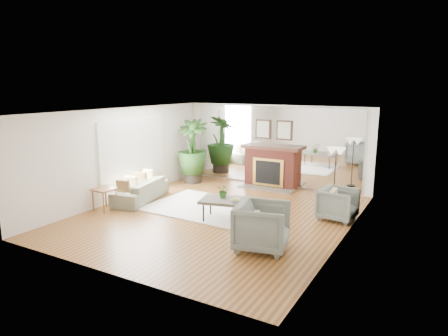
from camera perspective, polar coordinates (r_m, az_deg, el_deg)
The scene contains 18 objects.
ground at distance 9.70m, azimuth -1.03°, elevation -6.79°, with size 7.00×7.00×0.00m, color brown.
wall_left at distance 11.18m, azimuth -14.38°, elevation 1.93°, with size 0.02×7.00×2.50m, color white.
wall_right at distance 8.30m, azimuth 17.02°, elevation -1.54°, with size 0.02×7.00×2.50m, color white.
wall_back at distance 12.47m, azimuth 7.15°, elevation 3.19°, with size 6.00×0.02×2.50m, color white.
mirror_panel at distance 12.45m, azimuth 7.11°, elevation 3.18°, with size 5.40×0.04×2.40m, color silver.
window_panel at distance 11.43m, azimuth -12.91°, elevation 2.72°, with size 0.04×2.40×1.50m, color #B2E09E.
fireplace at distance 12.36m, azimuth 6.67°, elevation 0.35°, with size 1.85×0.83×2.05m.
area_rug at distance 10.24m, azimuth -1.86°, elevation -5.69°, with size 3.11×2.22×0.03m, color white.
coffee_table at distance 9.17m, azimuth 0.77°, elevation -4.77°, with size 1.44×1.05×0.52m.
sofa at distance 11.08m, azimuth -11.82°, elevation -3.16°, with size 1.93×0.76×0.56m, color gray.
armchair_back at distance 9.68m, azimuth 15.97°, elevation -4.97°, with size 0.80×0.82×0.75m, color slate.
armchair_front at distance 7.70m, azimuth 5.47°, elevation -8.29°, with size 0.97×0.99×0.91m, color slate.
side_table at distance 10.39m, azimuth -16.74°, elevation -3.31°, with size 0.53×0.53×0.57m.
potted_ficus at distance 12.78m, azimuth -4.56°, elevation 2.72°, with size 1.21×1.21×2.03m.
floor_lamp at distance 10.74m, azimuth 15.69°, elevation 1.68°, with size 0.49×0.27×1.51m.
tabletop_plant at distance 9.26m, azimuth -0.09°, elevation -3.29°, with size 0.30×0.26×0.33m, color #2D5A21.
fruit_bowl at distance 8.97m, azimuth 1.73°, elevation -4.67°, with size 0.24×0.24×0.06m, color brown.
book at distance 9.17m, azimuth 2.87°, elevation -4.44°, with size 0.19×0.26×0.02m, color brown.
Camera 1 is at (4.69, -7.92, 3.08)m, focal length 32.00 mm.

